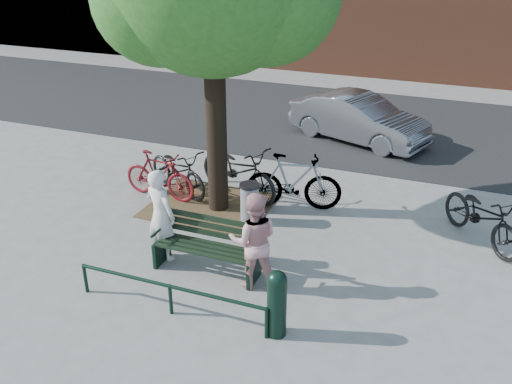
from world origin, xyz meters
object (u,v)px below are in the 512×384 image
at_px(bollard, 277,301).
at_px(bicycle_c, 238,170).
at_px(litter_bin, 250,203).
at_px(parked_car, 359,119).
at_px(person_left, 161,215).
at_px(person_right, 254,241).
at_px(park_bench, 208,244).

distance_m(bollard, bicycle_c, 4.59).
bearing_deg(bollard, litter_bin, 118.34).
height_order(litter_bin, parked_car, parked_car).
bearing_deg(person_left, person_right, -170.53).
distance_m(person_left, parked_car, 7.23).
relative_size(park_bench, bollard, 1.68).
height_order(person_left, person_right, person_left).
relative_size(bollard, bicycle_c, 0.48).
bearing_deg(park_bench, person_right, -8.94).
height_order(person_right, bicycle_c, person_right).
bearing_deg(litter_bin, bicycle_c, 123.05).
bearing_deg(person_right, park_bench, -31.15).
distance_m(park_bench, litter_bin, 1.81).
relative_size(person_left, litter_bin, 2.05).
bearing_deg(bicycle_c, park_bench, -143.82).
xyz_separation_m(litter_bin, parked_car, (0.96, 5.24, 0.21)).
height_order(park_bench, bicycle_c, bicycle_c).
relative_size(person_right, litter_bin, 2.02).
bearing_deg(parked_car, litter_bin, -170.50).
distance_m(person_left, litter_bin, 2.00).
bearing_deg(person_left, litter_bin, -101.46).
xyz_separation_m(park_bench, litter_bin, (0.01, 1.80, -0.08)).
bearing_deg(park_bench, person_left, 175.49).
distance_m(person_right, bicycle_c, 3.36).
xyz_separation_m(bollard, parked_car, (-0.63, 8.20, 0.06)).
distance_m(litter_bin, bicycle_c, 1.25).
height_order(park_bench, parked_car, parked_car).
height_order(person_right, bollard, person_right).
relative_size(person_left, parked_car, 0.44).
bearing_deg(parked_car, park_bench, -167.93).
distance_m(bollard, litter_bin, 3.36).
bearing_deg(litter_bin, park_bench, -90.23).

